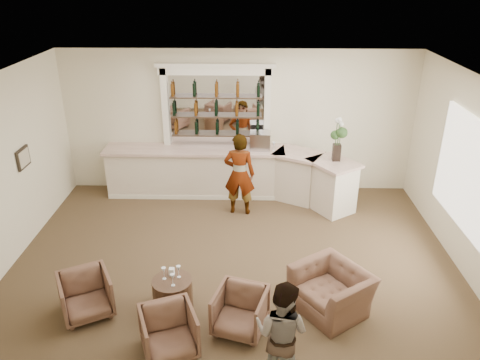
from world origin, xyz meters
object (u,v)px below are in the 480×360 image
Objects in this scene: cocktail_table at (173,293)px; flower_vase at (338,136)px; armchair_left at (86,295)px; bar_counter at (231,174)px; armchair_right at (240,311)px; armchair_center at (169,332)px; guest at (282,333)px; sommelier at (239,174)px; espresso_machine at (260,141)px; armchair_far at (331,290)px.

cocktail_table is 0.66× the size of flower_vase.
bar_counter is at bearing 35.64° from armchair_left.
armchair_right is 0.77× the size of flower_vase.
armchair_center reaches higher than cocktail_table.
guest reaches higher than bar_counter.
bar_counter is 4.43m from armchair_right.
armchair_right is at bearing 3.98° from armchair_center.
flower_vase reaches higher than bar_counter.
guest reaches higher than armchair_left.
guest is 1.58× the size of flower_vase.
armchair_right is at bearing 97.52° from sommelier.
guest is 1.62m from armchair_center.
bar_counter is 12.59× the size of espresso_machine.
espresso_machine is (0.66, 0.10, 0.77)m from bar_counter.
cocktail_table is 0.42× the size of guest.
sommelier is 2.40× the size of armchair_left.
armchair_left is 0.70× the size of armchair_far.
espresso_machine is at bearing 8.96° from bar_counter.
flower_vase reaches higher than guest.
bar_counter reaches higher than cocktail_table.
armchair_right is at bearing -24.68° from cocktail_table.
armchair_left is (-2.06, -4.11, -0.23)m from bar_counter.
cocktail_table is at bearing -106.95° from espresso_machine.
espresso_machine reaches higher than guest.
flower_vase is at bearing 80.12° from armchair_right.
cocktail_table is 1.37× the size of espresso_machine.
guest is 5.07m from flower_vase.
armchair_left is at bearing 3.62° from guest.
armchair_right is at bearing -116.71° from flower_vase.
guest reaches higher than armchair_right.
cocktail_table is 0.85× the size of armchair_right.
flower_vase is at bearing -18.96° from espresso_machine.
bar_counter reaches higher than armchair_right.
sommelier is at bearing -56.12° from guest.
armchair_right is 0.68× the size of armchair_far.
armchair_far is 3.69m from flower_vase.
guest is at bearing 103.93° from sommelier.
armchair_left is at bearing 130.21° from armchair_center.
armchair_right is at bearing -32.96° from guest.
sommelier is 3.69m from armchair_right.
espresso_machine is (0.45, 0.88, 0.44)m from sommelier.
armchair_center is at bearing -123.96° from flower_vase.
flower_vase reaches higher than armchair_right.
bar_counter is at bearing 166.95° from flower_vase.
flower_vase is (2.27, -0.53, 1.10)m from bar_counter.
armchair_center is at bearing -56.39° from armchair_left.
sommelier reaches higher than espresso_machine.
flower_vase is at bearing 48.37° from cocktail_table.
armchair_left reaches higher than armchair_right.
armchair_far is (1.71, -3.93, -0.22)m from bar_counter.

